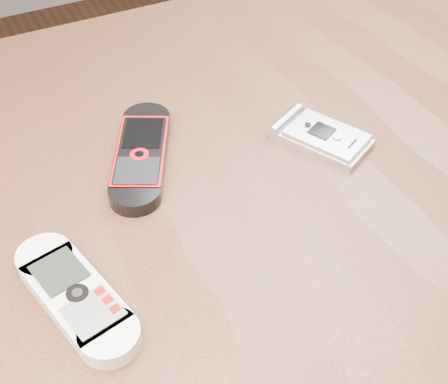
{
  "coord_description": "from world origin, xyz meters",
  "views": [
    {
      "loc": [
        -0.19,
        -0.38,
        1.16
      ],
      "look_at": [
        0.01,
        0.0,
        0.76
      ],
      "focal_mm": 50.0,
      "sensor_mm": 36.0,
      "label": 1
    }
  ],
  "objects_px": {
    "nokia_black_red": "(141,154)",
    "motorola_razr": "(324,137)",
    "table": "(220,273)",
    "nokia_white": "(75,295)"
  },
  "relations": [
    {
      "from": "table",
      "to": "nokia_white",
      "type": "xyz_separation_m",
      "value": [
        -0.15,
        -0.05,
        0.11
      ]
    },
    {
      "from": "nokia_white",
      "to": "table",
      "type": "bearing_deg",
      "value": 5.62
    },
    {
      "from": "nokia_white",
      "to": "nokia_black_red",
      "type": "distance_m",
      "value": 0.18
    },
    {
      "from": "table",
      "to": "motorola_razr",
      "type": "bearing_deg",
      "value": 12.54
    },
    {
      "from": "nokia_black_red",
      "to": "motorola_razr",
      "type": "bearing_deg",
      "value": 9.02
    },
    {
      "from": "nokia_white",
      "to": "motorola_razr",
      "type": "relative_size",
      "value": 1.42
    },
    {
      "from": "table",
      "to": "nokia_black_red",
      "type": "distance_m",
      "value": 0.15
    },
    {
      "from": "nokia_black_red",
      "to": "table",
      "type": "bearing_deg",
      "value": -36.88
    },
    {
      "from": "table",
      "to": "nokia_white",
      "type": "bearing_deg",
      "value": -161.09
    },
    {
      "from": "nokia_black_red",
      "to": "motorola_razr",
      "type": "distance_m",
      "value": 0.19
    }
  ]
}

